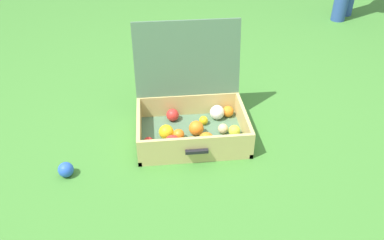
% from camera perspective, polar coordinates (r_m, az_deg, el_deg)
% --- Properties ---
extents(ground_plane, '(16.00, 16.00, 0.00)m').
position_cam_1_polar(ground_plane, '(2.08, -0.25, -3.31)').
color(ground_plane, '#3D7A2D').
extents(open_suitcase, '(0.56, 0.50, 0.55)m').
position_cam_1_polar(open_suitcase, '(2.09, -0.01, 0.85)').
color(open_suitcase, '#4C7051').
rests_on(open_suitcase, ground).
extents(stray_ball_on_grass, '(0.07, 0.07, 0.07)m').
position_cam_1_polar(stray_ball_on_grass, '(1.96, -17.62, -6.79)').
color(stray_ball_on_grass, blue).
rests_on(stray_ball_on_grass, ground).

